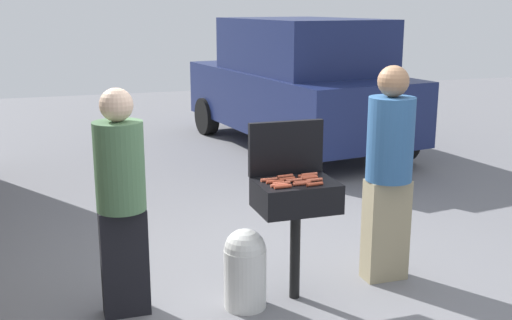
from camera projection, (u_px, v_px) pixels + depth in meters
name	position (u px, v px, depth m)	size (l,w,h in m)	color
ground_plane	(288.00, 287.00, 5.12)	(24.00, 24.00, 0.00)	slate
bbq_grill	(296.00, 200.00, 4.76)	(0.60, 0.44, 0.94)	black
grill_lid_open	(286.00, 148.00, 4.88)	(0.60, 0.05, 0.42)	black
hot_dog_0	(285.00, 176.00, 4.82)	(0.03, 0.03, 0.13)	#B74C33
hot_dog_1	(269.00, 180.00, 4.73)	(0.03, 0.03, 0.13)	#C6593D
hot_dog_2	(301.00, 184.00, 4.62)	(0.03, 0.03, 0.13)	#B74C33
hot_dog_3	(282.00, 183.00, 4.63)	(0.03, 0.03, 0.13)	#C6593D
hot_dog_4	(306.00, 176.00, 4.83)	(0.03, 0.03, 0.13)	#AD4228
hot_dog_5	(287.00, 179.00, 4.74)	(0.03, 0.03, 0.13)	#AD4228
hot_dog_6	(294.00, 180.00, 4.71)	(0.03, 0.03, 0.13)	#C6593D
hot_dog_7	(314.00, 180.00, 4.71)	(0.03, 0.03, 0.13)	#C6593D
hot_dog_8	(283.00, 187.00, 4.54)	(0.03, 0.03, 0.13)	#AD4228
hot_dog_9	(315.00, 184.00, 4.61)	(0.03, 0.03, 0.13)	#AD4228
hot_dog_10	(302.00, 182.00, 4.65)	(0.03, 0.03, 0.13)	#B74C33
hot_dog_11	(310.00, 178.00, 4.77)	(0.03, 0.03, 0.13)	#AD4228
hot_dog_12	(309.00, 174.00, 4.87)	(0.03, 0.03, 0.13)	#C6593D
hot_dog_13	(275.00, 182.00, 4.67)	(0.03, 0.03, 0.13)	#AD4228
hot_dog_14	(309.00, 177.00, 4.79)	(0.03, 0.03, 0.13)	#B74C33
hot_dog_15	(279.00, 185.00, 4.58)	(0.03, 0.03, 0.13)	#C6593D
propane_tank	(245.00, 267.00, 4.72)	(0.32, 0.32, 0.62)	silver
person_left	(121.00, 195.00, 4.48)	(0.35, 0.35, 1.68)	black
person_right	(389.00, 167.00, 5.07)	(0.37, 0.37, 1.77)	gray
parked_minivan	(297.00, 83.00, 9.91)	(2.52, 4.62, 2.02)	navy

